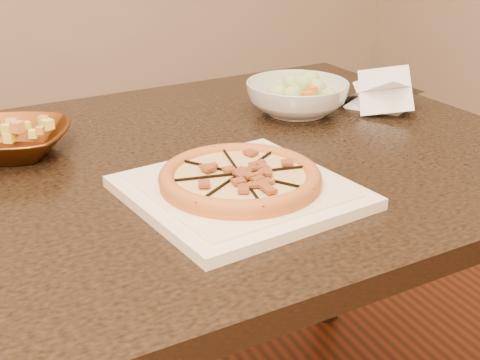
{
  "coord_description": "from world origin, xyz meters",
  "views": [
    {
      "loc": [
        -0.24,
        -1.03,
        1.19
      ],
      "look_at": [
        0.17,
        -0.17,
        0.78
      ],
      "focal_mm": 50.0,
      "sensor_mm": 36.0,
      "label": 1
    }
  ],
  "objects_px": {
    "pizza": "(240,178)",
    "salad_bowl": "(297,98)",
    "plate": "(240,191)",
    "dining_table": "(149,217)",
    "bronze_bowl": "(11,141)"
  },
  "relations": [
    {
      "from": "pizza",
      "to": "salad_bowl",
      "type": "relative_size",
      "value": 1.15
    },
    {
      "from": "plate",
      "to": "pizza",
      "type": "distance_m",
      "value": 0.02
    },
    {
      "from": "salad_bowl",
      "to": "dining_table",
      "type": "bearing_deg",
      "value": -157.59
    },
    {
      "from": "dining_table",
      "to": "salad_bowl",
      "type": "relative_size",
      "value": 7.03
    },
    {
      "from": "pizza",
      "to": "bronze_bowl",
      "type": "relative_size",
      "value": 1.2
    },
    {
      "from": "dining_table",
      "to": "bronze_bowl",
      "type": "relative_size",
      "value": 7.31
    },
    {
      "from": "dining_table",
      "to": "bronze_bowl",
      "type": "distance_m",
      "value": 0.29
    },
    {
      "from": "bronze_bowl",
      "to": "pizza",
      "type": "bearing_deg",
      "value": -49.18
    },
    {
      "from": "bronze_bowl",
      "to": "salad_bowl",
      "type": "xyz_separation_m",
      "value": [
        0.59,
        -0.0,
        0.01
      ]
    },
    {
      "from": "salad_bowl",
      "to": "pizza",
      "type": "bearing_deg",
      "value": -130.93
    },
    {
      "from": "dining_table",
      "to": "plate",
      "type": "xyz_separation_m",
      "value": [
        0.1,
        -0.18,
        0.11
      ]
    },
    {
      "from": "dining_table",
      "to": "pizza",
      "type": "xyz_separation_m",
      "value": [
        0.1,
        -0.18,
        0.13
      ]
    },
    {
      "from": "dining_table",
      "to": "salad_bowl",
      "type": "bearing_deg",
      "value": 22.41
    },
    {
      "from": "bronze_bowl",
      "to": "salad_bowl",
      "type": "height_order",
      "value": "salad_bowl"
    },
    {
      "from": "plate",
      "to": "salad_bowl",
      "type": "bearing_deg",
      "value": 49.07
    }
  ]
}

